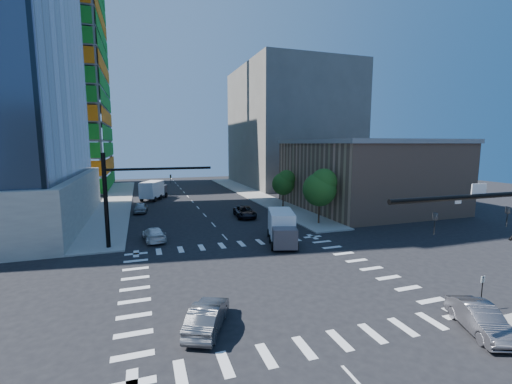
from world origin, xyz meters
name	(u,v)px	position (x,y,z in m)	size (l,w,h in m)	color
ground	(262,278)	(0.00, 0.00, 0.00)	(160.00, 160.00, 0.00)	black
road_markings	(262,278)	(0.00, 0.00, 0.01)	(20.00, 20.00, 0.01)	silver
sidewalk_ne	(254,195)	(12.50, 40.00, 0.07)	(5.00, 60.00, 0.15)	gray
sidewalk_nw	(116,201)	(-12.50, 40.00, 0.07)	(5.00, 60.00, 0.15)	gray
construction_building	(40,73)	(-27.41, 61.93, 24.61)	(25.16, 34.50, 70.60)	gray
commercial_building	(365,174)	(25.00, 22.00, 5.31)	(20.50, 22.50, 10.60)	tan
bg_building_ne	(290,127)	(27.00, 55.00, 14.00)	(24.00, 30.00, 28.00)	#5A5751
signal_mast_nw	(122,191)	(-10.00, 11.50, 5.49)	(10.20, 0.40, 9.00)	black
tree_south	(321,187)	(12.63, 13.90, 4.69)	(4.16, 4.16, 6.82)	#382316
tree_north	(284,182)	(12.93, 25.90, 3.99)	(3.54, 3.52, 5.78)	#382316
no_parking_sign	(482,289)	(10.70, -9.00, 1.38)	(0.30, 0.06, 2.20)	black
car_nb_right	(480,319)	(8.50, -10.69, 0.74)	(1.57, 4.50, 1.48)	#4F4E53
car_nb_far	(245,212)	(4.95, 20.91, 0.75)	(2.47, 5.36, 1.49)	black
car_sb_near	(154,234)	(-7.26, 12.96, 0.68)	(1.92, 4.72, 1.37)	white
car_sb_mid	(141,207)	(-8.50, 28.85, 0.76)	(1.79, 4.45, 1.52)	#9DA1A4
car_sb_cross	(207,316)	(-5.20, -5.75, 0.74)	(1.57, 4.49, 1.48)	#48494D
box_truck_near	(282,230)	(4.88, 7.71, 1.39)	(4.14, 6.45, 3.14)	black
box_truck_far	(154,191)	(-6.12, 40.58, 1.48)	(5.15, 6.92, 3.34)	black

